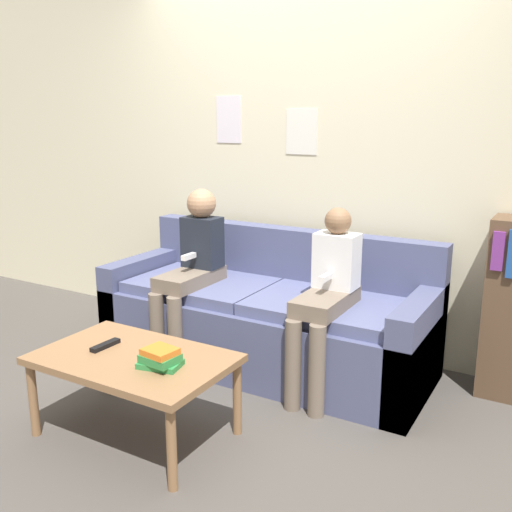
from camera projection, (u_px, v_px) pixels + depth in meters
The scene contains 8 objects.
ground_plane at pixel (223, 394), 3.27m from camera, with size 10.00×10.00×0.00m, color #4C4742.
wall_back at pixel (303, 155), 3.81m from camera, with size 8.00×0.07×2.60m.
couch at pixel (266, 319), 3.63m from camera, with size 2.07×0.80×0.84m.
coffee_table at pixel (134, 364), 2.77m from camera, with size 0.94×0.60×0.42m.
person_left at pixel (191, 265), 3.61m from camera, with size 0.24×0.55×1.11m.
person_right at pixel (326, 294), 3.15m from camera, with size 0.24×0.55×1.06m.
tv_remote at pixel (105, 345), 2.86m from camera, with size 0.05×0.17×0.02m.
book_stack at pixel (160, 358), 2.62m from camera, with size 0.21×0.16×0.09m.
Camera 1 is at (1.67, -2.49, 1.54)m, focal length 40.00 mm.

